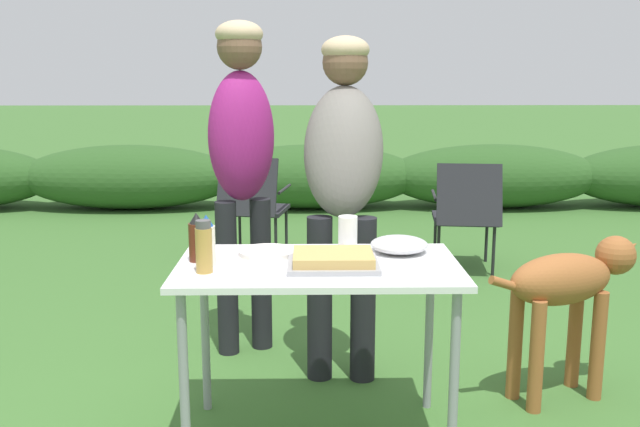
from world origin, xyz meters
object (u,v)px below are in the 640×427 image
folding_table (318,282)px  paper_cup_stack (348,233)px  standing_person_with_beanie (242,148)px  food_tray (333,260)px  mayo_bottle (207,242)px  plate_stack (267,252)px  bbq_sauce_bottle (197,238)px  mixing_bowl (399,245)px  spice_jar (204,247)px  standing_person_in_olive_jacket (343,167)px  dog (569,288)px  camp_chair_near_hedge (253,202)px  camp_chair_green_behind_table (466,211)px

folding_table → paper_cup_stack: size_ratio=7.74×
standing_person_with_beanie → food_tray: bearing=-91.3°
folding_table → mayo_bottle: size_ratio=5.50×
plate_stack → bbq_sauce_bottle: (-0.27, -0.09, 0.08)m
plate_stack → standing_person_with_beanie: 0.90m
mixing_bowl → mayo_bottle: 0.79m
spice_jar → standing_person_with_beanie: bearing=87.5°
folding_table → spice_jar: (-0.43, -0.12, 0.17)m
standing_person_in_olive_jacket → dog: size_ratio=2.07×
food_tray → paper_cup_stack: size_ratio=2.43×
mayo_bottle → standing_person_in_olive_jacket: standing_person_in_olive_jacket is taller
mayo_bottle → spice_jar: bearing=-88.4°
standing_person_in_olive_jacket → standing_person_with_beanie: (-0.51, 0.26, 0.07)m
standing_person_in_olive_jacket → standing_person_with_beanie: standing_person_with_beanie is taller
mayo_bottle → standing_person_in_olive_jacket: (0.56, 0.72, 0.19)m
bbq_sauce_bottle → standing_person_in_olive_jacket: size_ratio=0.12×
standing_person_in_olive_jacket → camp_chair_near_hedge: size_ratio=1.98×
mayo_bottle → paper_cup_stack: bearing=23.9°
mixing_bowl → folding_table: bearing=-153.1°
bbq_sauce_bottle → camp_chair_near_hedge: size_ratio=0.23×
standing_person_in_olive_jacket → food_tray: bearing=-90.0°
camp_chair_near_hedge → food_tray: bearing=-69.5°
plate_stack → standing_person_with_beanie: (-0.17, 0.82, 0.34)m
mixing_bowl → standing_person_in_olive_jacket: size_ratio=0.14×
spice_jar → standing_person_in_olive_jacket: standing_person_in_olive_jacket is taller
dog → camp_chair_near_hedge: size_ratio=0.95×
folding_table → paper_cup_stack: bearing=60.3°
mayo_bottle → camp_chair_near_hedge: bearing=90.9°
standing_person_in_olive_jacket → standing_person_with_beanie: bearing=158.8°
standing_person_with_beanie → camp_chair_green_behind_table: standing_person_with_beanie is taller
folding_table → dog: (1.13, 0.37, -0.14)m
mixing_bowl → spice_jar: spice_jar is taller
folding_table → standing_person_with_beanie: (-0.38, 0.96, 0.43)m
bbq_sauce_bottle → standing_person_with_beanie: 0.95m
mixing_bowl → camp_chair_near_hedge: (-0.81, 2.67, -0.30)m
camp_chair_green_behind_table → bbq_sauce_bottle: bearing=-117.0°
paper_cup_stack → bbq_sauce_bottle: bbq_sauce_bottle is taller
food_tray → dog: bearing=21.1°
mayo_bottle → spice_jar: mayo_bottle is taller
food_tray → standing_person_with_beanie: (-0.43, 1.01, 0.32)m
standing_person_in_olive_jacket → plate_stack: bearing=-115.2°
mixing_bowl → standing_person_with_beanie: 1.11m
dog → camp_chair_near_hedge: camp_chair_near_hedge is taller
plate_stack → camp_chair_near_hedge: bearing=95.7°
mixing_bowl → plate_stack: bearing=-176.6°
plate_stack → paper_cup_stack: size_ratio=1.65×
mixing_bowl → dog: bearing=13.9°
folding_table → bbq_sauce_bottle: (-0.48, 0.04, 0.17)m
camp_chair_near_hedge → mayo_bottle: bearing=-79.0°
mayo_bottle → dog: bearing=14.1°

